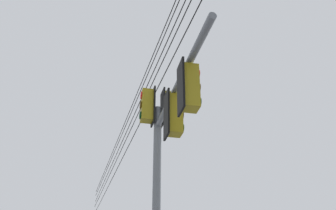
{
  "coord_description": "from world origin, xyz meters",
  "views": [
    {
      "loc": [
        -2.94,
        7.55,
        1.38
      ],
      "look_at": [
        0.14,
        0.92,
        5.36
      ],
      "focal_mm": 38.51,
      "sensor_mm": 36.0,
      "label": 1
    }
  ],
  "objects": [
    {
      "name": "overhead_wire_span",
      "position": [
        1.79,
        -1.05,
        7.4
      ],
      "size": [
        20.46,
        23.48,
        1.83
      ],
      "color": "black"
    },
    {
      "name": "signal_mast_assembly",
      "position": [
        0.31,
        0.71,
        4.58
      ],
      "size": [
        3.12,
        3.75,
        6.43
      ],
      "color": "slate",
      "rests_on": "ground"
    }
  ]
}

